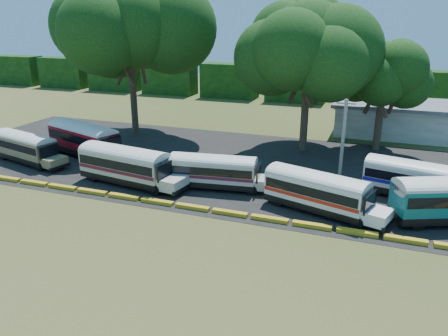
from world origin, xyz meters
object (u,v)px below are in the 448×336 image
(bus_red, at_px, (85,138))
(bus_white_red, at_px, (319,190))
(bus_beige, at_px, (26,146))
(tree_west, at_px, (128,22))
(bus_cream_west, at_px, (126,163))

(bus_red, bearing_deg, bus_white_red, 6.25)
(bus_beige, distance_m, bus_white_red, 29.01)
(bus_beige, relative_size, tree_west, 0.51)
(bus_cream_west, height_order, tree_west, tree_west)
(bus_white_red, relative_size, tree_west, 0.52)
(bus_beige, distance_m, bus_cream_west, 12.69)
(bus_white_red, bearing_deg, bus_red, -175.27)
(bus_red, xyz_separation_m, bus_white_red, (24.72, -5.56, -0.28))
(bus_red, height_order, tree_west, tree_west)
(bus_white_red, bearing_deg, bus_cream_west, -163.09)
(bus_beige, relative_size, bus_cream_west, 0.91)
(bus_cream_west, height_order, bus_white_red, bus_cream_west)
(bus_beige, xyz_separation_m, bus_red, (4.24, 3.65, 0.29))
(tree_west, bearing_deg, bus_red, -89.57)
(bus_beige, height_order, tree_west, tree_west)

